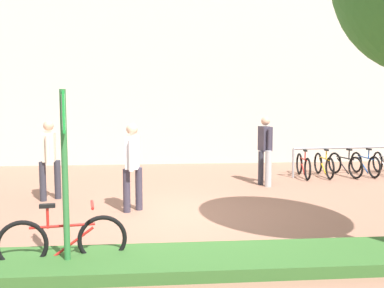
# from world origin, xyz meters

# --- Properties ---
(ground_plane) EXTENTS (60.00, 60.00, 0.00)m
(ground_plane) POSITION_xyz_m (0.00, 0.00, 0.00)
(ground_plane) COLOR #936651
(building_facade) EXTENTS (28.00, 1.20, 10.00)m
(building_facade) POSITION_xyz_m (0.00, 7.16, 5.00)
(building_facade) COLOR beige
(building_facade) RESTS_ON ground
(planter_strip) EXTENTS (7.00, 1.10, 0.16)m
(planter_strip) POSITION_xyz_m (0.74, -2.49, 0.08)
(planter_strip) COLOR #336028
(planter_strip) RESTS_ON ground
(parking_sign_post) EXTENTS (0.11, 0.36, 2.34)m
(parking_sign_post) POSITION_xyz_m (-1.62, -2.49, 1.53)
(parking_sign_post) COLOR #2D7238
(parking_sign_post) RESTS_ON ground
(bike_at_sign) EXTENTS (1.67, 0.42, 0.86)m
(bike_at_sign) POSITION_xyz_m (-1.70, -2.31, 0.35)
(bike_at_sign) COLOR black
(bike_at_sign) RESTS_ON ground
(bike_rack_cluster) EXTENTS (3.75, 1.72, 0.83)m
(bike_rack_cluster) POSITION_xyz_m (5.19, 3.94, 0.35)
(bike_rack_cluster) COLOR #99999E
(bike_rack_cluster) RESTS_ON ground
(bollard_steel) EXTENTS (0.16, 0.16, 0.90)m
(bollard_steel) POSITION_xyz_m (2.35, 2.61, 0.45)
(bollard_steel) COLOR #ADADB2
(bollard_steel) RESTS_ON ground
(person_casual_tan) EXTENTS (0.41, 0.61, 1.72)m
(person_casual_tan) POSITION_xyz_m (-2.72, 1.64, 0.98)
(person_casual_tan) COLOR #2D2D38
(person_casual_tan) RESTS_ON ground
(person_suited_dark) EXTENTS (0.39, 0.60, 1.72)m
(person_suited_dark) POSITION_xyz_m (2.35, 3.01, 0.98)
(person_suited_dark) COLOR #2D2D38
(person_suited_dark) RESTS_ON ground
(person_shirt_white) EXTENTS (0.37, 0.61, 1.72)m
(person_shirt_white) POSITION_xyz_m (-0.90, 0.51, 0.98)
(person_shirt_white) COLOR #383342
(person_shirt_white) RESTS_ON ground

